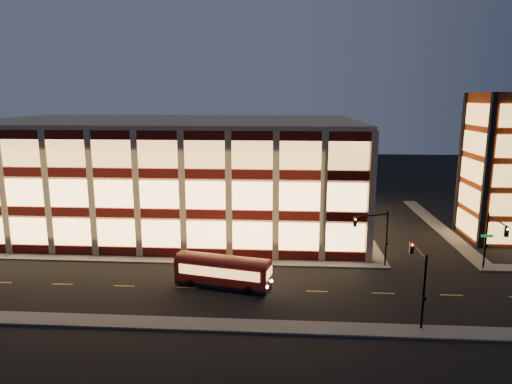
{
  "coord_description": "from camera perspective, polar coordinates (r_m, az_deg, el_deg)",
  "views": [
    {
      "loc": [
        13.12,
        -45.23,
        17.31
      ],
      "look_at": [
        9.47,
        8.0,
        6.31
      ],
      "focal_mm": 32.0,
      "sensor_mm": 36.0,
      "label": 1
    }
  ],
  "objects": [
    {
      "name": "sidewalk_near",
      "position": [
        38.83,
        -16.9,
        -15.24
      ],
      "size": [
        100.0,
        2.0,
        0.15
      ],
      "primitive_type": "cube",
      "color": "#514F4C",
      "rests_on": "ground"
    },
    {
      "name": "trolley_bus",
      "position": [
        43.12,
        -4.16,
        -9.64
      ],
      "size": [
        9.18,
        4.17,
        3.02
      ],
      "rotation": [
        0.0,
        0.0,
        -0.23
      ],
      "color": "maroon",
      "rests_on": "ground"
    },
    {
      "name": "office_building",
      "position": [
        64.96,
        -10.43,
        2.55
      ],
      "size": [
        50.45,
        30.45,
        14.5
      ],
      "color": "tan",
      "rests_on": "ground"
    },
    {
      "name": "traffic_signal_right",
      "position": [
        50.79,
        27.51,
        -4.78
      ],
      "size": [
        1.2,
        4.37,
        6.0
      ],
      "color": "black",
      "rests_on": "ground"
    },
    {
      "name": "sidewalk_office_south",
      "position": [
        51.9,
        -14.57,
        -8.14
      ],
      "size": [
        54.0,
        2.0,
        0.15
      ],
      "primitive_type": "cube",
      "color": "#514F4C",
      "rests_on": "ground"
    },
    {
      "name": "stair_tower",
      "position": [
        63.71,
        28.82,
        2.7
      ],
      "size": [
        8.6,
        8.6,
        18.0
      ],
      "color": "#8C3814",
      "rests_on": "ground"
    },
    {
      "name": "ground",
      "position": [
        50.17,
        -11.63,
        -8.78
      ],
      "size": [
        200.0,
        200.0,
        0.0
      ],
      "primitive_type": "plane",
      "color": "black",
      "rests_on": "ground"
    },
    {
      "name": "sidewalk_tower_west",
      "position": [
        67.86,
        21.75,
        -3.91
      ],
      "size": [
        2.0,
        30.0,
        0.15
      ],
      "primitive_type": "cube",
      "color": "#514F4C",
      "rests_on": "ground"
    },
    {
      "name": "sidewalk_office_east",
      "position": [
        65.32,
        12.5,
        -3.93
      ],
      "size": [
        2.0,
        30.0,
        0.15
      ],
      "primitive_type": "cube",
      "color": "#514F4C",
      "rests_on": "ground"
    },
    {
      "name": "traffic_signal_far",
      "position": [
        48.2,
        14.68,
        -4.63
      ],
      "size": [
        3.79,
        1.87,
        6.0
      ],
      "color": "black",
      "rests_on": "ground"
    },
    {
      "name": "traffic_signal_near",
      "position": [
        38.09,
        19.73,
        -9.32
      ],
      "size": [
        0.32,
        4.45,
        6.0
      ],
      "color": "black",
      "rests_on": "ground"
    }
  ]
}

